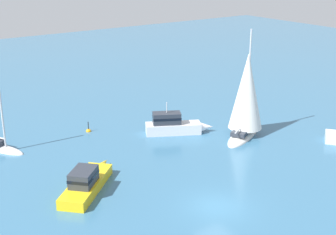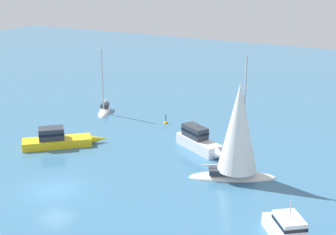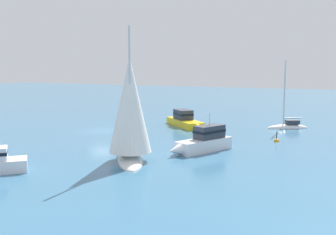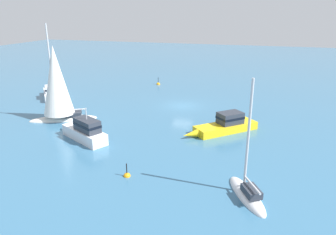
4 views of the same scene
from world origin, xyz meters
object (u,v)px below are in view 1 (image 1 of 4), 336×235
Objects in this scene: powerboat at (174,125)px; mooring_buoy at (89,131)px; cabin_cruiser_1 at (87,181)px; yacht_1 at (246,98)px; yacht at (2,148)px.

powerboat is 8.83m from mooring_buoy.
yacht_1 is (-1.71, 18.22, 3.15)m from cabin_cruiser_1.
cabin_cruiser_1 is at bearing -126.41° from powerboat.
cabin_cruiser_1 is at bearing -13.73° from yacht.
powerboat is 14.03m from cabin_cruiser_1.
powerboat is 0.96× the size of cabin_cruiser_1.
cabin_cruiser_1 is 12.88m from mooring_buoy.
mooring_buoy is at bearing 169.71° from powerboat.
powerboat is at bearing 42.14° from yacht.
yacht_1 is 8.39× the size of mooring_buoy.
cabin_cruiser_1 is at bearing 157.17° from yacht_1.
yacht_1 is (9.95, 21.22, 3.66)m from yacht.
yacht is at bearing 126.68° from yacht_1.
yacht is 0.76× the size of yacht_1.
powerboat is 0.61× the size of yacht_1.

